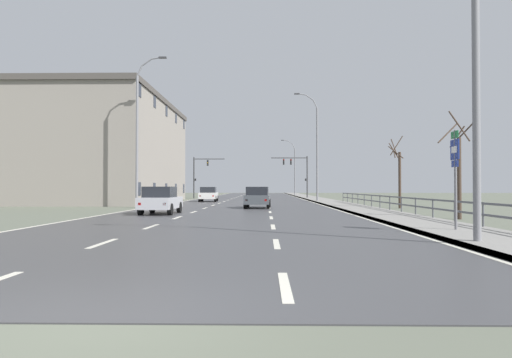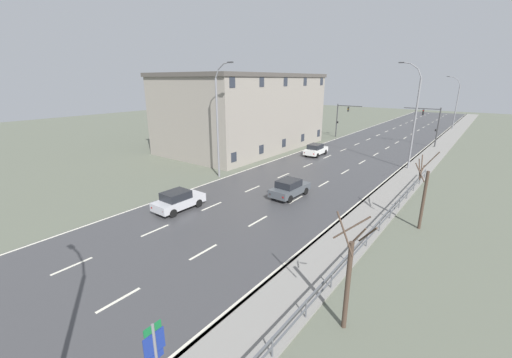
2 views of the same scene
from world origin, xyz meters
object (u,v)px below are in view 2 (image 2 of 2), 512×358
(street_lamp_distant, at_px, (456,104))
(car_distant, at_px, (316,150))
(traffic_signal_right, at_px, (429,120))
(street_lamp_left_bank, at_px, (218,123))
(car_far_right, at_px, (178,200))
(brick_building, at_px, (244,111))
(street_lamp_midground, at_px, (414,119))
(traffic_signal_left, at_px, (341,116))
(car_near_right, at_px, (290,188))

(street_lamp_distant, bearing_deg, car_distant, -106.66)
(car_distant, bearing_deg, traffic_signal_right, 54.23)
(street_lamp_left_bank, distance_m, traffic_signal_right, 33.72)
(street_lamp_left_bank, distance_m, car_far_right, 10.38)
(car_far_right, bearing_deg, brick_building, 117.69)
(street_lamp_distant, xyz_separation_m, car_distant, (-11.42, -38.14, -4.29))
(street_lamp_midground, height_order, car_far_right, street_lamp_midground)
(car_far_right, bearing_deg, traffic_signal_left, 95.34)
(car_distant, relative_size, car_near_right, 1.00)
(car_distant, relative_size, car_far_right, 1.01)
(street_lamp_distant, distance_m, car_far_right, 62.79)
(street_lamp_midground, bearing_deg, traffic_signal_left, 133.63)
(traffic_signal_left, bearing_deg, street_lamp_left_bank, -90.64)
(car_near_right, xyz_separation_m, brick_building, (-16.75, 14.44, 4.51))
(traffic_signal_right, distance_m, car_distant, 19.17)
(traffic_signal_right, bearing_deg, car_near_right, -99.34)
(street_lamp_distant, xyz_separation_m, street_lamp_left_bank, (-14.89, -53.12, 0.51))
(street_lamp_midground, bearing_deg, car_near_right, -110.59)
(street_lamp_left_bank, relative_size, car_near_right, 2.74)
(street_lamp_distant, bearing_deg, traffic_signal_right, -92.00)
(street_lamp_left_bank, xyz_separation_m, car_far_right, (3.56, -8.49, -4.80))
(brick_building, bearing_deg, traffic_signal_left, 64.11)
(street_lamp_left_bank, xyz_separation_m, brick_building, (-7.79, 13.73, -0.29))
(street_lamp_left_bank, distance_m, traffic_signal_left, 30.54)
(traffic_signal_right, relative_size, car_near_right, 1.42)
(street_lamp_distant, relative_size, car_distant, 2.52)
(car_near_right, distance_m, brick_building, 22.57)
(traffic_signal_left, xyz_separation_m, brick_building, (-8.13, -16.75, 1.56))
(street_lamp_distant, height_order, street_lamp_left_bank, street_lamp_left_bank)
(street_lamp_midground, bearing_deg, street_lamp_left_bank, -134.52)
(car_far_right, bearing_deg, car_distant, 90.82)
(car_near_right, bearing_deg, street_lamp_left_bank, 177.44)
(traffic_signal_left, distance_m, car_far_right, 39.21)
(street_lamp_midground, xyz_separation_m, car_near_right, (-5.97, -15.89, -4.89))
(traffic_signal_left, bearing_deg, brick_building, -115.89)
(street_lamp_midground, xyz_separation_m, street_lamp_distant, (-0.03, 37.95, -0.60))
(street_lamp_distant, distance_m, car_near_right, 54.33)
(traffic_signal_right, bearing_deg, street_lamp_distant, 88.00)
(car_far_right, height_order, car_near_right, same)
(traffic_signal_right, distance_m, car_near_right, 31.89)
(street_lamp_distant, bearing_deg, brick_building, -119.93)
(street_lamp_distant, height_order, traffic_signal_left, street_lamp_distant)
(street_lamp_midground, distance_m, street_lamp_left_bank, 21.29)
(street_lamp_distant, relative_size, street_lamp_left_bank, 0.92)
(street_lamp_left_bank, xyz_separation_m, traffic_signal_right, (14.11, 30.59, -1.55))
(car_far_right, relative_size, car_near_right, 0.99)
(car_far_right, xyz_separation_m, car_near_right, (5.40, 7.77, 0.00))
(street_lamp_left_bank, relative_size, car_distant, 2.75)
(traffic_signal_right, relative_size, traffic_signal_left, 1.03)
(car_distant, height_order, brick_building, brick_building)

